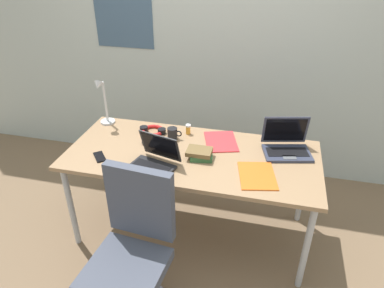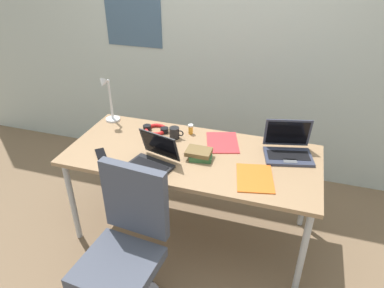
% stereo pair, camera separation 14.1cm
% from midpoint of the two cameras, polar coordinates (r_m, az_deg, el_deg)
% --- Properties ---
extents(ground_plane, '(12.00, 12.00, 0.00)m').
position_cam_midpoint_polar(ground_plane, '(3.00, 1.39, -13.65)').
color(ground_plane, '#7A6047').
extents(wall_back, '(6.00, 0.13, 2.60)m').
position_cam_midpoint_polar(wall_back, '(3.32, 7.23, 16.56)').
color(wall_back, '#B2BCB7').
rests_on(wall_back, ground_plane).
extents(desk, '(1.80, 0.80, 0.74)m').
position_cam_midpoint_polar(desk, '(2.57, 1.57, -2.65)').
color(desk, '#9E7A56').
rests_on(desk, ground_plane).
extents(desk_lamp, '(0.12, 0.18, 0.40)m').
position_cam_midpoint_polar(desk_lamp, '(2.96, -11.98, 6.92)').
color(desk_lamp, silver).
rests_on(desk_lamp, desk).
extents(laptop_center, '(0.38, 0.33, 0.24)m').
position_cam_midpoint_polar(laptop_center, '(2.61, 16.68, -0.81)').
color(laptop_center, '#33384C').
rests_on(laptop_center, desk).
extents(laptop_near_mouse, '(0.35, 0.33, 0.22)m').
position_cam_midpoint_polar(laptop_near_mouse, '(2.39, -4.76, -2.62)').
color(laptop_near_mouse, '#232326').
rests_on(laptop_near_mouse, desk).
extents(computer_mouse, '(0.10, 0.11, 0.03)m').
position_cam_midpoint_polar(computer_mouse, '(2.69, -5.45, 0.70)').
color(computer_mouse, black).
rests_on(computer_mouse, desk).
extents(cell_phone, '(0.14, 0.15, 0.01)m').
position_cam_midpoint_polar(cell_phone, '(2.60, -12.98, -1.53)').
color(cell_phone, black).
rests_on(cell_phone, desk).
extents(headphones, '(0.21, 0.18, 0.04)m').
position_cam_midpoint_polar(headphones, '(2.83, -4.44, 2.34)').
color(headphones, red).
rests_on(headphones, desk).
extents(pill_bottle, '(0.04, 0.04, 0.08)m').
position_cam_midpoint_polar(pill_bottle, '(2.78, 1.24, 2.40)').
color(pill_bottle, gold).
rests_on(pill_bottle, desk).
extents(book_stack, '(0.19, 0.14, 0.07)m').
position_cam_midpoint_polar(book_stack, '(2.47, 2.89, -1.67)').
color(book_stack, '#336638').
rests_on(book_stack, desk).
extents(paper_folder_front_right, '(0.31, 0.36, 0.01)m').
position_cam_midpoint_polar(paper_folder_front_right, '(2.68, 6.41, 0.23)').
color(paper_folder_front_right, red).
rests_on(paper_folder_front_right, desk).
extents(paper_folder_near_lamp, '(0.29, 0.35, 0.01)m').
position_cam_midpoint_polar(paper_folder_near_lamp, '(2.33, 11.79, -5.40)').
color(paper_folder_near_lamp, orange).
rests_on(paper_folder_near_lamp, desk).
extents(coffee_mug, '(0.11, 0.08, 0.09)m').
position_cam_midpoint_polar(coffee_mug, '(2.71, -1.32, 1.79)').
color(coffee_mug, black).
rests_on(coffee_mug, desk).
extents(office_chair, '(0.52, 0.56, 0.97)m').
position_cam_midpoint_polar(office_chair, '(2.28, -8.87, -17.85)').
color(office_chair, black).
rests_on(office_chair, ground_plane).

